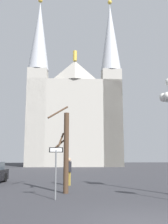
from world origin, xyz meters
The scene contains 4 objects.
cathedral centered at (-0.22, 39.59, 8.92)m, with size 16.58×13.05×30.20m.
one_way_arrow_sign centered at (-2.61, 4.34, 1.38)m, with size 0.61×0.07×2.21m.
bare_tree centered at (-2.18, 6.19, 2.14)m, with size 1.14×1.21×4.59m.
pedestrian_walking centered at (-1.91, 9.47, 1.03)m, with size 0.32×0.32×1.71m.
Camera 1 is at (-2.33, -7.07, 1.87)m, focal length 41.11 mm.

